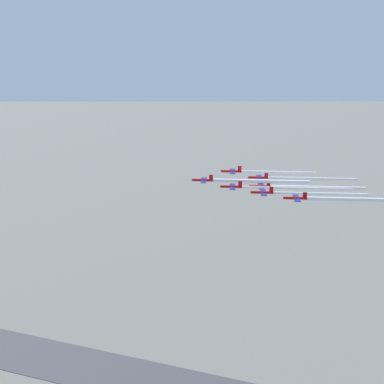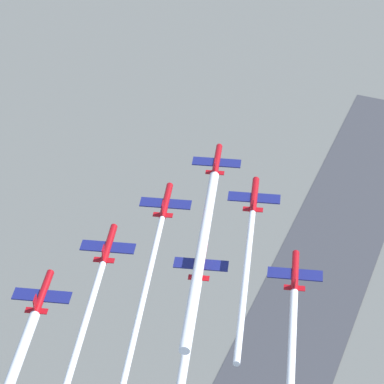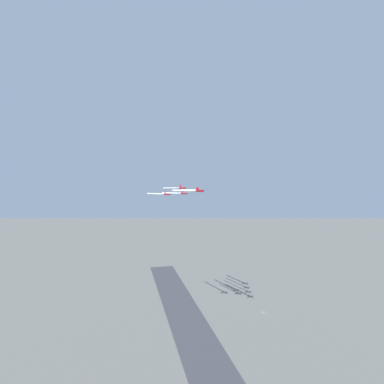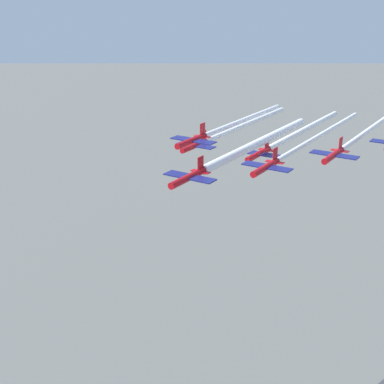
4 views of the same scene
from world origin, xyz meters
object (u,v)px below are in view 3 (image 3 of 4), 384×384
object	(u,v)px
jet_6	(200,190)
jet_2	(182,188)
jet_3	(200,191)
jet_4	(184,194)
jet_5	(167,194)
jet_0	(199,191)
jet_1	(199,191)

from	to	relation	value
jet_6	jet_2	bearing A→B (deg)	40.36
jet_3	jet_4	bearing A→B (deg)	-0.00
jet_5	jet_0	bearing A→B (deg)	120.47
jet_6	jet_5	bearing A→B (deg)	18.78
jet_2	jet_5	distance (m)	13.18
jet_2	jet_5	size ratio (longest dim) A/B	1.00
jet_1	jet_3	size ratio (longest dim) A/B	1.00
jet_1	jet_6	bearing A→B (deg)	-120.47
jet_2	jet_6	size ratio (longest dim) A/B	1.00
jet_3	jet_2	bearing A→B (deg)	29.54
jet_0	jet_6	bearing A→B (deg)	-120.47
jet_2	jet_4	bearing A→B (deg)	-120.47
jet_4	jet_5	xyz separation A→B (m)	(9.92, 7.87, -0.44)
jet_0	jet_3	world-z (taller)	jet_0
jet_2	jet_3	xyz separation A→B (m)	(-8.20, -20.24, -1.99)
jet_0	jet_6	distance (m)	37.46
jet_4	jet_6	xyz separation A→B (m)	(-8.20, -20.24, 2.12)
jet_5	jet_6	world-z (taller)	jet_6
jet_0	jet_2	size ratio (longest dim) A/B	1.00
jet_6	jet_4	bearing A→B (deg)	29.54
jet_5	jet_6	xyz separation A→B (m)	(-18.12, -28.10, 2.56)
jet_0	jet_5	xyz separation A→B (m)	(23.30, -9.00, -2.42)
jet_2	jet_6	xyz separation A→B (m)	(-6.47, -32.60, -1.67)
jet_1	jet_3	distance (m)	12.49
jet_4	jet_5	distance (m)	12.67
jet_0	jet_6	world-z (taller)	jet_6
jet_4	jet_6	world-z (taller)	jet_6
jet_2	jet_3	distance (m)	21.92
jet_1	jet_5	xyz separation A→B (m)	(21.57, 3.37, -2.09)
jet_0	jet_1	size ratio (longest dim) A/B	1.00
jet_2	jet_5	world-z (taller)	jet_2
jet_0	jet_4	world-z (taller)	jet_0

